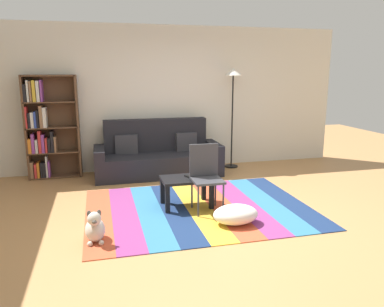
% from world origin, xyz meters
% --- Properties ---
extents(ground_plane, '(14.00, 14.00, 0.00)m').
position_xyz_m(ground_plane, '(0.00, 0.00, 0.00)').
color(ground_plane, '#B27F4C').
extents(back_wall, '(6.80, 0.10, 2.70)m').
position_xyz_m(back_wall, '(0.00, 2.55, 1.35)').
color(back_wall, silver).
rests_on(back_wall, ground_plane).
extents(rug, '(3.03, 2.32, 0.01)m').
position_xyz_m(rug, '(-0.08, 0.14, 0.00)').
color(rug, '#C64C2D').
rests_on(rug, ground_plane).
extents(couch, '(2.26, 0.80, 1.00)m').
position_xyz_m(couch, '(-0.34, 2.02, 0.34)').
color(couch, black).
rests_on(couch, ground_plane).
extents(bookshelf, '(0.90, 0.28, 1.80)m').
position_xyz_m(bookshelf, '(-2.26, 2.31, 0.88)').
color(bookshelf, brown).
rests_on(bookshelf, ground_plane).
extents(coffee_table, '(0.69, 0.47, 0.41)m').
position_xyz_m(coffee_table, '(-0.22, 0.27, 0.33)').
color(coffee_table, black).
rests_on(coffee_table, rug).
extents(pouf, '(0.57, 0.40, 0.24)m').
position_xyz_m(pouf, '(0.22, -0.50, 0.13)').
color(pouf, white).
rests_on(pouf, rug).
extents(dog, '(0.22, 0.35, 0.40)m').
position_xyz_m(dog, '(-1.47, -0.57, 0.16)').
color(dog, beige).
rests_on(dog, ground_plane).
extents(standing_lamp, '(0.32, 0.32, 1.92)m').
position_xyz_m(standing_lamp, '(1.15, 2.21, 1.61)').
color(standing_lamp, black).
rests_on(standing_lamp, ground_plane).
extents(tv_remote, '(0.10, 0.16, 0.02)m').
position_xyz_m(tv_remote, '(-0.19, 0.28, 0.43)').
color(tv_remote, black).
rests_on(tv_remote, coffee_table).
extents(folding_chair, '(0.40, 0.40, 0.90)m').
position_xyz_m(folding_chair, '(0.00, 0.09, 0.53)').
color(folding_chair, '#38383D').
rests_on(folding_chair, ground_plane).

